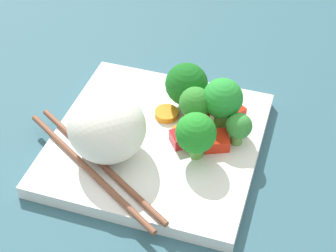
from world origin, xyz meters
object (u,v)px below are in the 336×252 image
object	(u,v)px
broccoli_floret_3	(223,100)
chopstick_pair	(94,166)
square_plate	(156,142)
carrot_slice_0	(180,131)
rice_mound	(107,127)

from	to	relation	value
broccoli_floret_3	chopstick_pair	size ratio (longest dim) A/B	0.33
square_plate	carrot_slice_0	distance (cm)	3.16
square_plate	broccoli_floret_3	size ratio (longest dim) A/B	3.55
carrot_slice_0	chopstick_pair	xyz separation A→B (cm)	(8.40, -7.66, 0.04)
square_plate	broccoli_floret_3	distance (cm)	9.55
rice_mound	carrot_slice_0	size ratio (longest dim) A/B	4.41
square_plate	chopstick_pair	size ratio (longest dim) A/B	1.16
chopstick_pair	rice_mound	bearing A→B (deg)	108.67
carrot_slice_0	rice_mound	bearing A→B (deg)	-52.05
square_plate	rice_mound	xyz separation A→B (cm)	(3.95, -4.51, 4.85)
rice_mound	chopstick_pair	xyz separation A→B (cm)	(2.93, -0.65, -3.62)
rice_mound	carrot_slice_0	distance (cm)	9.62
rice_mound	broccoli_floret_3	xyz separation A→B (cm)	(-8.33, 11.38, 0.13)
square_plate	carrot_slice_0	size ratio (longest dim) A/B	11.84
carrot_slice_0	chopstick_pair	size ratio (longest dim) A/B	0.10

